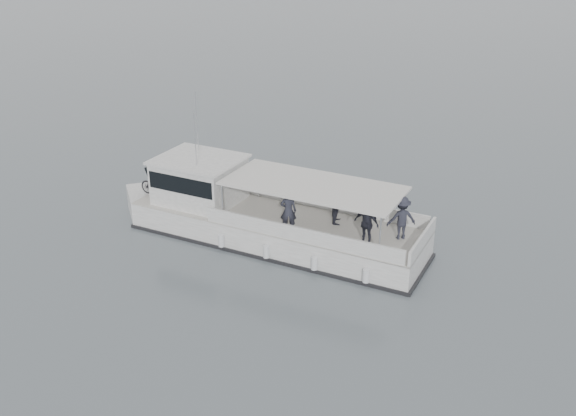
# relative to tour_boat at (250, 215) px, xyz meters

# --- Properties ---
(ground) EXTENTS (1400.00, 1400.00, 0.00)m
(ground) POSITION_rel_tour_boat_xyz_m (-3.40, 2.91, -0.99)
(ground) COLOR #555F64
(ground) RESTS_ON ground
(tour_boat) EXTENTS (14.24, 7.01, 6.01)m
(tour_boat) POSITION_rel_tour_boat_xyz_m (0.00, 0.00, 0.00)
(tour_boat) COLOR white
(tour_boat) RESTS_ON ground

